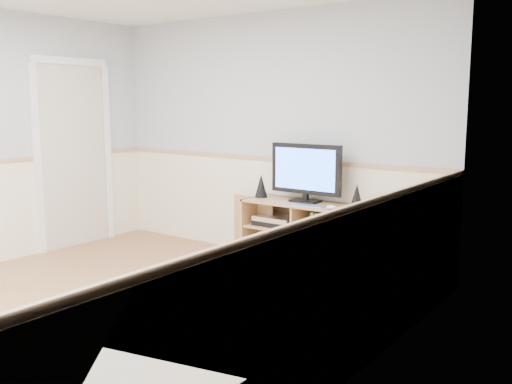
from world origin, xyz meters
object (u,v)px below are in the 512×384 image
(media_cabinet, at_px, (305,234))
(keyboard, at_px, (308,206))
(game_consoles, at_px, (329,267))
(monitor, at_px, (306,171))

(media_cabinet, relative_size, keyboard, 6.24)
(media_cabinet, height_order, game_consoles, media_cabinet)
(keyboard, bearing_deg, game_consoles, 25.62)
(media_cabinet, relative_size, game_consoles, 4.09)
(keyboard, xyz_separation_m, game_consoles, (0.16, 0.13, -0.59))
(keyboard, height_order, game_consoles, keyboard)
(monitor, bearing_deg, media_cabinet, 90.00)
(keyboard, distance_m, game_consoles, 0.62)
(monitor, distance_m, game_consoles, 0.94)
(monitor, relative_size, game_consoles, 1.67)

